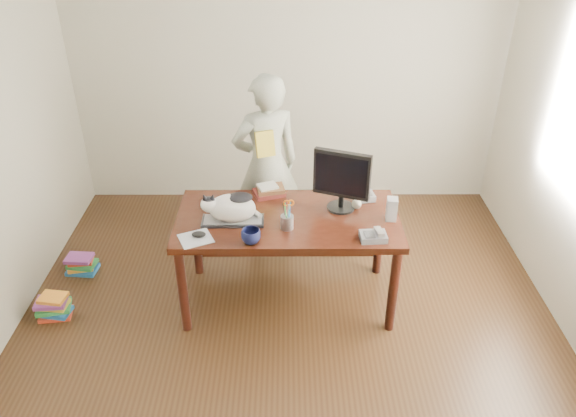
% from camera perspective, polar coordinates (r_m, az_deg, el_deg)
% --- Properties ---
extents(room, '(4.50, 4.50, 4.50)m').
position_cam_1_polar(room, '(3.20, 0.03, 2.60)').
color(room, black).
rests_on(room, ground).
extents(desk, '(1.60, 0.80, 0.75)m').
position_cam_1_polar(desk, '(4.17, -0.01, -2.01)').
color(desk, black).
rests_on(desk, ground).
extents(keyboard, '(0.44, 0.17, 0.03)m').
position_cam_1_polar(keyboard, '(3.98, -5.62, -1.23)').
color(keyboard, black).
rests_on(keyboard, desk).
extents(cat, '(0.42, 0.22, 0.24)m').
position_cam_1_polar(cat, '(3.92, -5.90, 0.15)').
color(cat, white).
rests_on(cat, keyboard).
extents(monitor, '(0.40, 0.26, 0.46)m').
position_cam_1_polar(monitor, '(4.00, 5.48, 3.13)').
color(monitor, black).
rests_on(monitor, desk).
extents(pen_cup, '(0.10, 0.10, 0.23)m').
position_cam_1_polar(pen_cup, '(3.86, -0.09, -1.23)').
color(pen_cup, gray).
rests_on(pen_cup, desk).
extents(mousepad, '(0.27, 0.26, 0.00)m').
position_cam_1_polar(mousepad, '(3.84, -9.36, -3.02)').
color(mousepad, silver).
rests_on(mousepad, desk).
extents(mouse, '(0.11, 0.10, 0.04)m').
position_cam_1_polar(mouse, '(3.84, -9.05, -2.61)').
color(mouse, black).
rests_on(mouse, mousepad).
extents(coffee_mug, '(0.18, 0.18, 0.10)m').
position_cam_1_polar(coffee_mug, '(3.73, -3.79, -2.84)').
color(coffee_mug, black).
rests_on(coffee_mug, desk).
extents(phone, '(0.18, 0.16, 0.08)m').
position_cam_1_polar(phone, '(3.81, 8.71, -2.76)').
color(phone, '#5D5D62').
rests_on(phone, desk).
extents(speaker, '(0.08, 0.09, 0.17)m').
position_cam_1_polar(speaker, '(4.02, 10.49, -0.05)').
color(speaker, gray).
rests_on(speaker, desk).
extents(baseball, '(0.07, 0.07, 0.07)m').
position_cam_1_polar(baseball, '(4.14, 7.00, 0.46)').
color(baseball, beige).
rests_on(baseball, desk).
extents(book_stack, '(0.26, 0.23, 0.08)m').
position_cam_1_polar(book_stack, '(4.29, -1.90, 1.84)').
color(book_stack, '#501915').
rests_on(book_stack, desk).
extents(calculator, '(0.16, 0.20, 0.05)m').
position_cam_1_polar(calculator, '(4.29, 7.74, 1.41)').
color(calculator, '#5D5D62').
rests_on(calculator, desk).
extents(person, '(0.66, 0.55, 1.56)m').
position_cam_1_polar(person, '(4.68, -2.22, 4.44)').
color(person, beige).
rests_on(person, ground).
extents(held_book, '(0.17, 0.13, 0.21)m').
position_cam_1_polar(held_book, '(4.42, -2.36, 6.57)').
color(held_book, gold).
rests_on(held_book, person).
extents(book_pile_a, '(0.27, 0.22, 0.18)m').
position_cam_1_polar(book_pile_a, '(4.60, -22.68, -9.18)').
color(book_pile_a, '#B12D19').
rests_on(book_pile_a, ground).
extents(book_pile_b, '(0.26, 0.20, 0.15)m').
position_cam_1_polar(book_pile_b, '(5.00, -20.25, -5.32)').
color(book_pile_b, '#1B5EA7').
rests_on(book_pile_b, ground).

